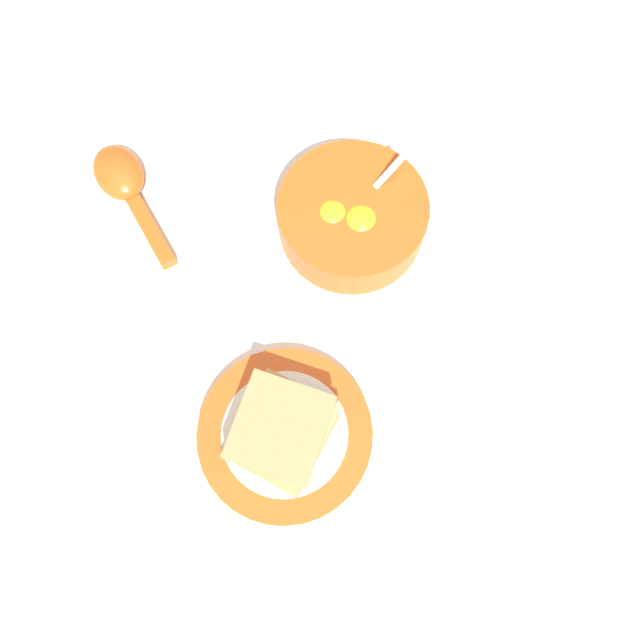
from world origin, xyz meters
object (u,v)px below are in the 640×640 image
egg_bowl (352,217)px  toast_sandwich (282,431)px  soup_spoon (124,182)px  toast_plate (285,434)px

egg_bowl → toast_sandwich: 0.26m
soup_spoon → toast_plate: bearing=-170.0°
egg_bowl → toast_plate: bearing=139.7°
toast_plate → soup_spoon: (0.35, 0.06, 0.01)m
toast_plate → toast_sandwich: (-0.00, 0.00, 0.03)m
toast_plate → soup_spoon: soup_spoon is taller
egg_bowl → soup_spoon: bearing=55.3°
egg_bowl → toast_plate: (-0.19, 0.17, -0.02)m
egg_bowl → toast_plate: 0.26m
egg_bowl → soup_spoon: 0.28m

